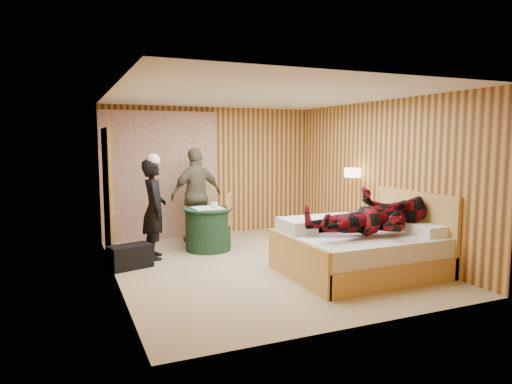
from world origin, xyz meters
name	(u,v)px	position (x,y,z in m)	size (l,w,h in m)	color
floor	(262,264)	(0.00, 0.00, 0.00)	(4.20, 5.00, 0.01)	tan
ceiling	(262,96)	(0.00, 0.00, 2.50)	(4.20, 5.00, 0.01)	white
wall_back	(211,171)	(0.00, 2.50, 1.25)	(4.20, 0.02, 2.50)	#E1A856
wall_left	(114,187)	(-2.10, 0.00, 1.25)	(0.02, 5.00, 2.50)	#E1A856
wall_right	(377,177)	(2.10, 0.00, 1.25)	(0.02, 5.00, 2.50)	#E1A856
curtain	(161,175)	(-1.00, 2.43, 1.20)	(2.20, 0.08, 2.40)	beige
doorway	(107,193)	(-2.06, 1.40, 1.02)	(0.06, 0.90, 2.05)	black
wall_lamp	(353,173)	(1.92, 0.45, 1.30)	(0.26, 0.24, 0.16)	gold
bed	(361,250)	(1.12, -0.93, 0.32)	(2.06, 1.63, 1.12)	#E6B85E
nightstand	(353,233)	(1.88, 0.33, 0.26)	(0.38, 0.52, 0.50)	#E6B85E
round_table	(208,229)	(-0.47, 1.18, 0.37)	(0.82, 0.82, 0.73)	#1F4528
chair_far	(199,213)	(-0.44, 1.83, 0.54)	(0.55, 0.55, 0.93)	#E6B85E
chair_near	(223,217)	(-0.20, 1.15, 0.56)	(0.58, 0.58, 0.96)	#E6B85E
duffel_bag	(130,257)	(-1.85, 0.56, 0.17)	(0.60, 0.32, 0.34)	black
sneaker_left	(204,245)	(-0.52, 1.29, 0.06)	(0.27, 0.11, 0.12)	white
sneaker_right	(195,248)	(-0.71, 1.17, 0.06)	(0.25, 0.10, 0.11)	white
woman_standing	(154,209)	(-1.41, 0.99, 0.79)	(0.57, 0.38, 1.57)	black
man_at_table	(197,195)	(-0.47, 1.87, 0.86)	(1.01, 0.42, 1.72)	#686345
man_on_bed	(374,205)	(1.15, -1.15, 0.99)	(1.77, 0.67, 0.86)	maroon
book_lower	(355,219)	(1.88, 0.28, 0.51)	(0.17, 0.22, 0.02)	white
book_upper	(355,218)	(1.88, 0.28, 0.53)	(0.16, 0.22, 0.02)	white
cup_nightstand	(349,216)	(1.88, 0.46, 0.55)	(0.10, 0.10, 0.09)	white
cup_table	(214,205)	(-0.37, 1.13, 0.77)	(0.12, 0.12, 0.10)	white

